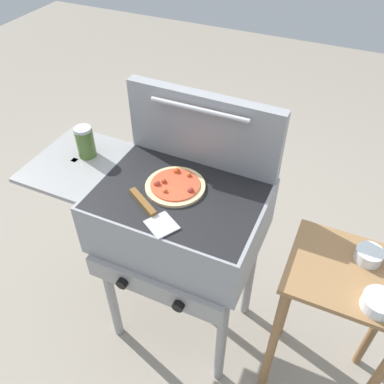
{
  "coord_description": "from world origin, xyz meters",
  "views": [
    {
      "loc": [
        0.5,
        -1.0,
        1.91
      ],
      "look_at": [
        0.05,
        0.0,
        0.92
      ],
      "focal_mm": 37.77,
      "sensor_mm": 36.0,
      "label": 1
    }
  ],
  "objects_px": {
    "topping_bowl_near": "(369,255)",
    "prep_table": "(338,308)",
    "sauce_jar": "(85,142)",
    "spatula": "(150,211)",
    "grill": "(177,219)",
    "pizza_pepperoni": "(175,185)",
    "topping_bowl_far": "(379,303)"
  },
  "relations": [
    {
      "from": "prep_table",
      "to": "pizza_pepperoni",
      "type": "bearing_deg",
      "value": 178.49
    },
    {
      "from": "topping_bowl_near",
      "to": "topping_bowl_far",
      "type": "relative_size",
      "value": 0.88
    },
    {
      "from": "pizza_pepperoni",
      "to": "topping_bowl_far",
      "type": "distance_m",
      "value": 0.79
    },
    {
      "from": "sauce_jar",
      "to": "spatula",
      "type": "distance_m",
      "value": 0.45
    },
    {
      "from": "grill",
      "to": "prep_table",
      "type": "relative_size",
      "value": 1.24
    },
    {
      "from": "pizza_pepperoni",
      "to": "topping_bowl_near",
      "type": "height_order",
      "value": "pizza_pepperoni"
    },
    {
      "from": "topping_bowl_near",
      "to": "pizza_pepperoni",
      "type": "bearing_deg",
      "value": -175.31
    },
    {
      "from": "prep_table",
      "to": "spatula",
      "type": "bearing_deg",
      "value": -168.76
    },
    {
      "from": "prep_table",
      "to": "topping_bowl_near",
      "type": "relative_size",
      "value": 8.06
    },
    {
      "from": "pizza_pepperoni",
      "to": "prep_table",
      "type": "distance_m",
      "value": 0.78
    },
    {
      "from": "grill",
      "to": "prep_table",
      "type": "height_order",
      "value": "grill"
    },
    {
      "from": "sauce_jar",
      "to": "spatula",
      "type": "height_order",
      "value": "sauce_jar"
    },
    {
      "from": "spatula",
      "to": "pizza_pepperoni",
      "type": "bearing_deg",
      "value": 83.04
    },
    {
      "from": "topping_bowl_far",
      "to": "prep_table",
      "type": "bearing_deg",
      "value": 128.33
    },
    {
      "from": "topping_bowl_near",
      "to": "grill",
      "type": "bearing_deg",
      "value": -173.41
    },
    {
      "from": "grill",
      "to": "pizza_pepperoni",
      "type": "height_order",
      "value": "pizza_pepperoni"
    },
    {
      "from": "pizza_pepperoni",
      "to": "topping_bowl_far",
      "type": "height_order",
      "value": "pizza_pepperoni"
    },
    {
      "from": "grill",
      "to": "sauce_jar",
      "type": "distance_m",
      "value": 0.49
    },
    {
      "from": "sauce_jar",
      "to": "topping_bowl_near",
      "type": "bearing_deg",
      "value": 1.32
    },
    {
      "from": "grill",
      "to": "pizza_pepperoni",
      "type": "relative_size",
      "value": 4.21
    },
    {
      "from": "spatula",
      "to": "prep_table",
      "type": "relative_size",
      "value": 0.32
    },
    {
      "from": "prep_table",
      "to": "topping_bowl_near",
      "type": "bearing_deg",
      "value": 65.45
    },
    {
      "from": "sauce_jar",
      "to": "spatula",
      "type": "relative_size",
      "value": 0.53
    },
    {
      "from": "pizza_pepperoni",
      "to": "topping_bowl_far",
      "type": "xyz_separation_m",
      "value": [
        0.77,
        -0.13,
        -0.11
      ]
    },
    {
      "from": "grill",
      "to": "topping_bowl_near",
      "type": "xyz_separation_m",
      "value": [
        0.71,
        0.08,
        0.04
      ]
    },
    {
      "from": "grill",
      "to": "pizza_pepperoni",
      "type": "bearing_deg",
      "value": 121.77
    },
    {
      "from": "topping_bowl_near",
      "to": "prep_table",
      "type": "bearing_deg",
      "value": -114.55
    },
    {
      "from": "topping_bowl_far",
      "to": "grill",
      "type": "bearing_deg",
      "value": 172.12
    },
    {
      "from": "sauce_jar",
      "to": "prep_table",
      "type": "distance_m",
      "value": 1.18
    },
    {
      "from": "spatula",
      "to": "prep_table",
      "type": "distance_m",
      "value": 0.8
    },
    {
      "from": "spatula",
      "to": "topping_bowl_near",
      "type": "bearing_deg",
      "value": 16.36
    },
    {
      "from": "grill",
      "to": "prep_table",
      "type": "xyz_separation_m",
      "value": [
        0.67,
        0.0,
        -0.2
      ]
    }
  ]
}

